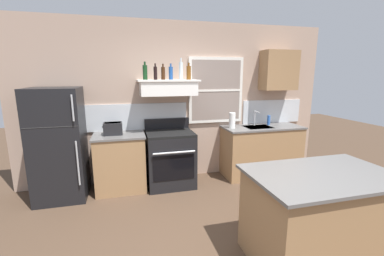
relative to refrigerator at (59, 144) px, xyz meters
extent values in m
plane|color=#4C3828|center=(1.90, -1.84, -0.82)|extent=(16.00, 16.00, 0.00)
cube|color=tan|center=(1.90, 0.39, 0.53)|extent=(5.40, 0.06, 2.70)
cube|color=silver|center=(0.75, 0.35, 0.31)|extent=(2.50, 0.02, 0.44)
cube|color=silver|center=(3.70, 0.35, 0.31)|extent=(1.20, 0.02, 0.44)
cube|color=white|center=(2.55, 0.34, 0.73)|extent=(1.00, 0.04, 1.15)
cube|color=gray|center=(2.55, 0.33, 0.73)|extent=(0.90, 0.01, 1.05)
cube|color=white|center=(2.55, 0.32, 0.73)|extent=(0.90, 0.02, 0.04)
cube|color=black|center=(0.00, 0.00, 0.00)|extent=(0.70, 0.68, 1.65)
cube|color=#333333|center=(0.00, -0.34, 0.32)|extent=(0.69, 0.00, 0.01)
cylinder|color=#A5A8AD|center=(0.30, -0.37, -0.19)|extent=(0.02, 0.02, 0.63)
cylinder|color=#A5A8AD|center=(0.30, -0.37, 0.57)|extent=(0.02, 0.02, 0.35)
cube|color=#9E754C|center=(0.85, 0.06, -0.38)|extent=(0.76, 0.60, 0.88)
cube|color=#605E5B|center=(0.85, 0.06, 0.07)|extent=(0.79, 0.63, 0.03)
cube|color=black|center=(0.77, 0.07, 0.18)|extent=(0.28, 0.20, 0.19)
cube|color=black|center=(0.77, 0.07, 0.27)|extent=(0.24, 0.16, 0.01)
cube|color=black|center=(0.62, 0.07, 0.22)|extent=(0.02, 0.03, 0.02)
cube|color=black|center=(1.65, 0.02, -0.39)|extent=(0.76, 0.64, 0.87)
cube|color=black|center=(1.65, 0.02, 0.07)|extent=(0.76, 0.64, 0.04)
cube|color=black|center=(1.65, 0.31, 0.18)|extent=(0.76, 0.06, 0.18)
cube|color=black|center=(1.65, -0.30, -0.40)|extent=(0.65, 0.01, 0.40)
cylinder|color=silver|center=(1.65, -0.34, -0.15)|extent=(0.65, 0.03, 0.03)
cube|color=white|center=(1.65, 0.12, 0.79)|extent=(0.88, 0.48, 0.22)
cube|color=#262628|center=(1.65, -0.10, 0.71)|extent=(0.75, 0.02, 0.04)
cube|color=white|center=(1.65, 0.12, 0.91)|extent=(0.96, 0.52, 0.02)
cylinder|color=#143819|center=(1.30, 0.17, 1.03)|extent=(0.07, 0.07, 0.22)
cylinder|color=#143819|center=(1.30, 0.17, 1.17)|extent=(0.03, 0.03, 0.06)
cylinder|color=black|center=(1.45, 0.09, 1.02)|extent=(0.06, 0.06, 0.20)
cylinder|color=black|center=(1.45, 0.09, 1.15)|extent=(0.02, 0.02, 0.05)
cylinder|color=#381E0F|center=(1.58, 0.14, 1.02)|extent=(0.06, 0.06, 0.20)
cylinder|color=#381E0F|center=(1.58, 0.14, 1.14)|extent=(0.03, 0.03, 0.05)
cylinder|color=#1E478C|center=(1.71, 0.17, 1.02)|extent=(0.07, 0.07, 0.20)
cylinder|color=#1E478C|center=(1.71, 0.17, 1.15)|extent=(0.03, 0.03, 0.05)
cylinder|color=silver|center=(1.86, 0.08, 1.06)|extent=(0.06, 0.06, 0.27)
cylinder|color=silver|center=(1.86, 0.08, 1.23)|extent=(0.03, 0.03, 0.07)
cylinder|color=brown|center=(1.99, 0.10, 1.03)|extent=(0.07, 0.07, 0.21)
cylinder|color=brown|center=(1.99, 0.10, 1.16)|extent=(0.03, 0.03, 0.05)
cube|color=#9E754C|center=(3.35, 0.06, -0.38)|extent=(1.40, 0.60, 0.88)
cube|color=#605E5B|center=(3.35, 0.06, 0.07)|extent=(1.43, 0.63, 0.03)
cube|color=#B7BABC|center=(3.25, 0.04, 0.08)|extent=(0.48, 0.36, 0.01)
cylinder|color=silver|center=(3.25, 0.18, 0.23)|extent=(0.03, 0.03, 0.28)
cylinder|color=silver|center=(3.25, 0.10, 0.35)|extent=(0.02, 0.16, 0.02)
cylinder|color=white|center=(2.76, 0.06, 0.22)|extent=(0.11, 0.11, 0.27)
cylinder|color=blue|center=(3.53, 0.16, 0.18)|extent=(0.06, 0.06, 0.18)
cube|color=#9E754C|center=(2.75, -2.11, -0.38)|extent=(1.32, 0.82, 0.88)
cube|color=#605E5B|center=(2.75, -2.11, 0.07)|extent=(1.40, 0.90, 0.03)
cube|color=#9E754C|center=(3.70, 0.20, 1.08)|extent=(0.64, 0.32, 0.70)
camera|label=1|loc=(0.96, -4.00, 1.00)|focal=24.02mm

